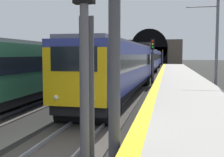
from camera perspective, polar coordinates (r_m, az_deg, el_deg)
The scene contains 9 objects.
platform_right at distance 7.74m, azimuth 19.54°, elevation -14.88°, with size 112.00×4.27×0.98m, color #ADA89E.
platform_right_edge_strip at distance 7.55m, azimuth 5.05°, elevation -11.19°, with size 112.00×0.50×0.01m, color yellow.
train_main_approaching at distance 40.37m, azimuth 6.60°, elevation 3.69°, with size 59.88×3.31×4.81m.
train_adjacent_platform at distance 24.05m, azimuth -9.20°, elevation 2.70°, with size 38.11×2.88×3.81m.
railway_signal_near at distance 5.22m, azimuth -5.54°, elevation 1.89°, with size 0.39×0.38×4.74m.
railway_signal_mid at distance 27.89m, azimuth 8.23°, elevation 4.31°, with size 0.39×0.38×4.60m.
railway_signal_far at distance 78.72m, azimuth 10.25°, elevation 4.51°, with size 0.39×0.38×4.48m.
tunnel_portal at distance 89.32m, azimuth 7.58°, elevation 5.38°, with size 2.57×20.24×11.33m.
catenary_mast_near at distance 23.09m, azimuth 20.40°, elevation 6.36°, with size 0.22×2.45×7.32m.
Camera 1 is at (-7.21, -3.33, 3.07)m, focal length 44.99 mm.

